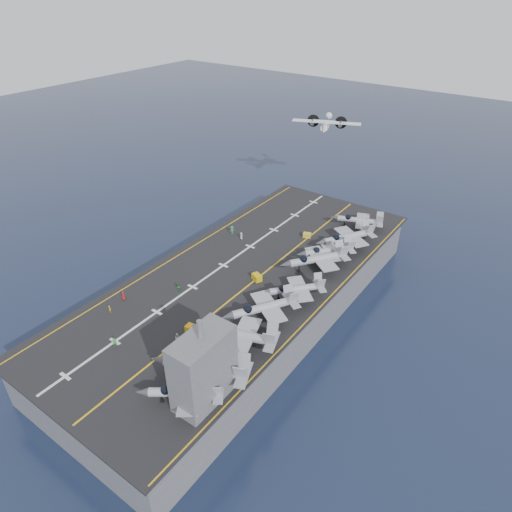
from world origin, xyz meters
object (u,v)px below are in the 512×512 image
Objects in this scene: island_superstructure at (203,361)px; fighter_jet_0 at (185,391)px; tow_cart_a at (192,329)px; transport_plane at (326,126)px.

fighter_jet_0 is at bearing -125.32° from island_superstructure.
tow_cart_a is 0.10× the size of transport_plane.
island_superstructure is at bearing 54.68° from fighter_jet_0.
fighter_jet_0 is (-1.70, -2.39, -5.22)m from island_superstructure.
tow_cart_a is (-10.04, 12.17, -1.61)m from fighter_jet_0.
island_superstructure is 6.32× the size of tow_cart_a.
transport_plane reaches higher than fighter_jet_0.
transport_plane reaches higher than tow_cart_a.
island_superstructure reaches higher than fighter_jet_0.
island_superstructure is at bearing -72.09° from transport_plane.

